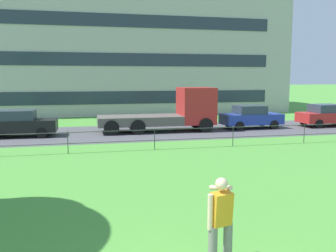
# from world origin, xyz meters

# --- Properties ---
(street_strip) EXTENTS (80.00, 7.11, 0.01)m
(street_strip) POSITION_xyz_m (0.00, 18.82, 0.00)
(street_strip) COLOR #4C4C51
(street_strip) RESTS_ON ground
(park_fence) EXTENTS (35.68, 0.04, 1.00)m
(park_fence) POSITION_xyz_m (-0.00, 13.20, 0.67)
(park_fence) COLOR #333833
(park_fence) RESTS_ON ground
(person_thrower) EXTENTS (0.50, 0.83, 1.71)m
(person_thrower) POSITION_xyz_m (1.03, 2.12, 0.92)
(person_thrower) COLOR slate
(person_thrower) RESTS_ON ground
(car_black_right) EXTENTS (4.03, 1.88, 1.54)m
(car_black_right) POSITION_xyz_m (-4.84, 18.64, 0.78)
(car_black_right) COLOR black
(car_black_right) RESTS_ON ground
(flatbed_truck_far_right) EXTENTS (7.33, 2.49, 2.75)m
(flatbed_truck_far_right) POSITION_xyz_m (4.32, 18.97, 1.22)
(flatbed_truck_far_right) COLOR #B22323
(flatbed_truck_far_right) RESTS_ON ground
(car_blue_left) EXTENTS (4.06, 1.94, 1.54)m
(car_blue_left) POSITION_xyz_m (9.61, 18.91, 0.78)
(car_blue_left) COLOR #233899
(car_blue_left) RESTS_ON ground
(car_red_far_left) EXTENTS (4.05, 1.91, 1.54)m
(car_red_far_left) POSITION_xyz_m (15.24, 18.75, 0.78)
(car_red_far_left) COLOR red
(car_red_far_left) RESTS_ON ground
(apartment_building_background) EXTENTS (32.97, 15.08, 13.50)m
(apartment_building_background) POSITION_xyz_m (1.87, 35.99, 6.75)
(apartment_building_background) COLOR #B7B2AD
(apartment_building_background) RESTS_ON ground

